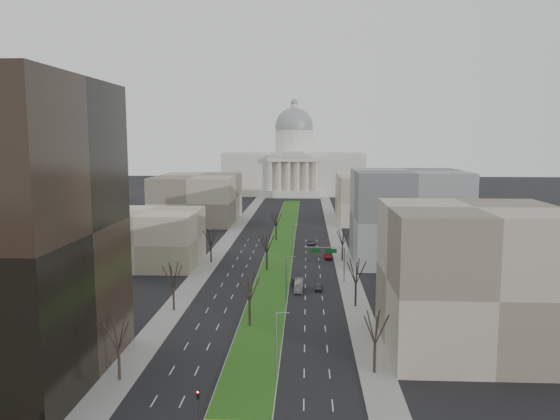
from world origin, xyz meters
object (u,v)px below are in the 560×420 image
(car_black, at_px, (296,282))
(car_grey_far, at_px, (311,243))
(car_grey_near, at_px, (319,287))
(car_red, at_px, (328,256))
(box_van, at_px, (299,285))

(car_black, height_order, car_grey_far, car_black)
(car_grey_near, distance_m, car_black, 5.90)
(car_grey_near, height_order, car_grey_far, car_grey_near)
(car_red, xyz_separation_m, box_van, (-7.42, -31.26, 0.31))
(car_grey_far, bearing_deg, box_van, -95.93)
(car_grey_far, relative_size, box_van, 0.61)
(car_red, distance_m, box_van, 32.13)
(car_grey_near, xyz_separation_m, car_grey_far, (-1.22, 50.36, -0.03))
(car_red, bearing_deg, box_van, -104.37)
(car_grey_near, distance_m, box_van, 4.28)
(car_grey_far, height_order, box_van, box_van)
(box_van, bearing_deg, car_grey_far, 87.73)
(car_red, bearing_deg, car_grey_far, 101.74)
(car_grey_near, relative_size, car_black, 0.83)
(car_grey_far, xyz_separation_m, box_van, (-3.03, -50.69, 0.41))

